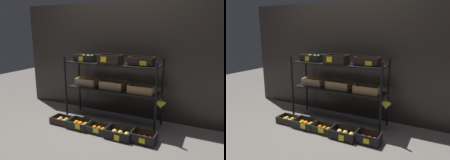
% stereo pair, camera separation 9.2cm
% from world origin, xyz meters
% --- Properties ---
extents(ground_plane, '(10.00, 10.00, 0.00)m').
position_xyz_m(ground_plane, '(0.00, 0.00, 0.00)').
color(ground_plane, '#605B56').
extents(storefront_wall, '(3.89, 0.12, 1.88)m').
position_xyz_m(storefront_wall, '(0.00, 0.39, 0.94)').
color(storefront_wall, '#2D2823').
rests_on(storefront_wall, ground_plane).
extents(display_rack, '(1.63, 0.42, 1.07)m').
position_xyz_m(display_rack, '(-0.00, 0.00, 0.74)').
color(display_rack, black).
rests_on(display_rack, ground_plane).
extents(crate_ground_apple_gold, '(0.32, 0.22, 0.10)m').
position_xyz_m(crate_ground_apple_gold, '(-0.66, -0.43, 0.04)').
color(crate_ground_apple_gold, black).
rests_on(crate_ground_apple_gold, ground_plane).
extents(crate_ground_orange, '(0.34, 0.25, 0.12)m').
position_xyz_m(crate_ground_orange, '(-0.33, -0.44, 0.05)').
color(crate_ground_orange, black).
rests_on(crate_ground_orange, ground_plane).
extents(crate_ground_tangerine, '(0.31, 0.23, 0.10)m').
position_xyz_m(crate_ground_tangerine, '(-0.01, -0.45, 0.04)').
color(crate_ground_tangerine, black).
rests_on(crate_ground_tangerine, ground_plane).
extents(crate_ground_right_apple_gold, '(0.37, 0.26, 0.13)m').
position_xyz_m(crate_ground_right_apple_gold, '(0.33, -0.46, 0.05)').
color(crate_ground_right_apple_gold, black).
rests_on(crate_ground_right_apple_gold, ground_plane).
extents(crate_ground_rightmost_tangerine, '(0.33, 0.22, 0.14)m').
position_xyz_m(crate_ground_rightmost_tangerine, '(0.67, -0.44, 0.05)').
color(crate_ground_rightmost_tangerine, black).
rests_on(crate_ground_rightmost_tangerine, ground_plane).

